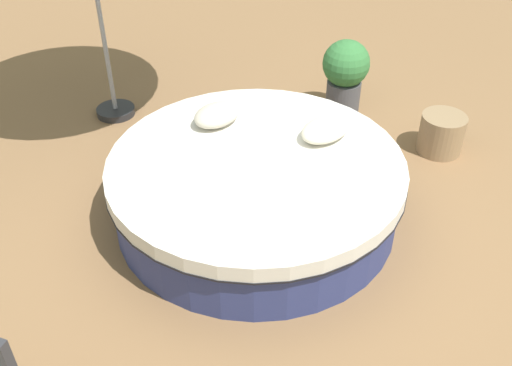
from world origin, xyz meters
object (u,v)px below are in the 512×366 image
at_px(side_table, 441,134).
at_px(throw_pillow_1, 217,115).
at_px(planter, 345,73).
at_px(throw_pillow_0, 326,129).
at_px(round_bed, 256,188).

bearing_deg(side_table, throw_pillow_1, 146.60).
distance_m(planter, side_table, 1.27).
height_order(throw_pillow_0, planter, planter).
xyz_separation_m(throw_pillow_0, throw_pillow_1, (-0.55, 0.87, 0.01)).
xyz_separation_m(round_bed, throw_pillow_0, (0.72, -0.17, 0.38)).
relative_size(round_bed, planter, 2.96).
xyz_separation_m(throw_pillow_1, planter, (1.86, -0.06, -0.20)).
bearing_deg(planter, round_bed, -162.48).
relative_size(planter, side_table, 1.90).
height_order(round_bed, throw_pillow_1, throw_pillow_1).
distance_m(throw_pillow_1, side_table, 2.40).
relative_size(round_bed, throw_pillow_0, 4.77).
relative_size(throw_pillow_1, side_table, 1.03).
height_order(round_bed, side_table, round_bed).
relative_size(round_bed, side_table, 5.62).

